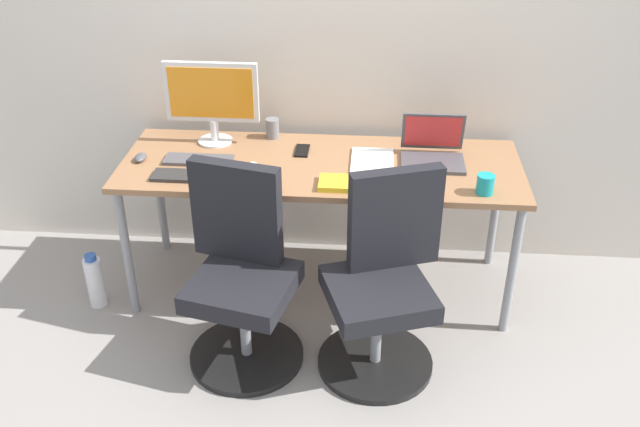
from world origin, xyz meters
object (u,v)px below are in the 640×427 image
at_px(water_bottle_on_floor, 95,281).
at_px(coffee_mug, 485,184).
at_px(office_chair_right, 383,284).
at_px(desktop_monitor, 212,97).
at_px(open_laptop, 433,150).
at_px(office_chair_left, 241,277).

relative_size(water_bottle_on_floor, coffee_mug, 3.37).
height_order(office_chair_right, desktop_monitor, desktop_monitor).
bearing_deg(water_bottle_on_floor, open_laptop, 11.43).
bearing_deg(desktop_monitor, water_bottle_on_floor, -140.92).
relative_size(water_bottle_on_floor, open_laptop, 1.00).
bearing_deg(office_chair_right, open_laptop, 70.28).
bearing_deg(water_bottle_on_floor, office_chair_right, -11.01).
height_order(office_chair_left, open_laptop, open_laptop).
distance_m(office_chair_left, desktop_monitor, 0.98).
height_order(office_chair_left, office_chair_right, same).
height_order(office_chair_left, water_bottle_on_floor, office_chair_left).
height_order(desktop_monitor, open_laptop, desktop_monitor).
relative_size(office_chair_left, water_bottle_on_floor, 3.03).
relative_size(water_bottle_on_floor, desktop_monitor, 0.65).
xyz_separation_m(office_chair_right, desktop_monitor, (-0.90, 0.76, 0.57)).
height_order(office_chair_right, open_laptop, open_laptop).
bearing_deg(office_chair_right, desktop_monitor, 139.87).
bearing_deg(office_chair_left, office_chair_right, -0.15).
bearing_deg(open_laptop, office_chair_left, -144.10).
height_order(office_chair_left, coffee_mug, office_chair_left).
xyz_separation_m(office_chair_left, coffee_mug, (1.09, 0.30, 0.37)).
bearing_deg(coffee_mug, open_laptop, 123.58).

